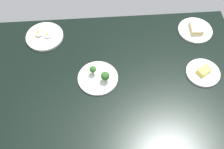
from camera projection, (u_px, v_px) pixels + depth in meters
The scene contains 5 objects.
dining_table at pixel (112, 79), 154.12cm from camera, with size 146.68×90.10×4.00cm, color black.
plate_broccoli at pixel (98, 77), 150.35cm from camera, with size 21.67×21.67×7.93cm.
plate_eggs at pixel (44, 36), 166.97cm from camera, with size 22.09×22.09×5.02cm.
plate_sandwich at pixel (195, 30), 169.80cm from camera, with size 20.58×20.58×4.28cm.
plate_cheese at pixel (203, 72), 152.65cm from camera, with size 18.40×18.40×4.15cm.
Camera 1 is at (6.05, 83.10, 131.67)cm, focal length 45.06 mm.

